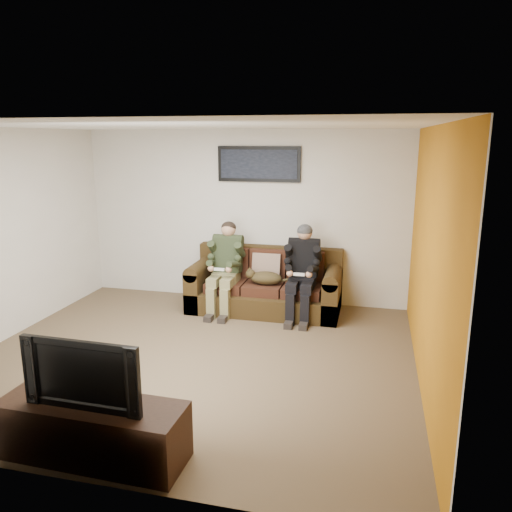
% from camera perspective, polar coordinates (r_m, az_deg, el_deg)
% --- Properties ---
extents(floor, '(5.00, 5.00, 0.00)m').
position_cam_1_polar(floor, '(5.96, -7.01, -11.32)').
color(floor, brown).
rests_on(floor, ground).
extents(ceiling, '(5.00, 5.00, 0.00)m').
position_cam_1_polar(ceiling, '(5.42, -7.81, 14.53)').
color(ceiling, silver).
rests_on(ceiling, ground).
extents(wall_back, '(5.00, 0.00, 5.00)m').
position_cam_1_polar(wall_back, '(7.65, -1.43, 4.50)').
color(wall_back, beige).
rests_on(wall_back, ground).
extents(wall_front, '(5.00, 0.00, 5.00)m').
position_cam_1_polar(wall_front, '(3.61, -20.15, -6.52)').
color(wall_front, beige).
rests_on(wall_front, ground).
extents(wall_right, '(0.00, 4.50, 4.50)m').
position_cam_1_polar(wall_right, '(5.22, 19.20, -0.43)').
color(wall_right, beige).
rests_on(wall_right, ground).
extents(accent_wall_right, '(0.00, 4.50, 4.50)m').
position_cam_1_polar(accent_wall_right, '(5.22, 19.09, -0.42)').
color(accent_wall_right, '#BD7312').
rests_on(accent_wall_right, ground).
extents(sofa, '(2.18, 0.94, 0.89)m').
position_cam_1_polar(sofa, '(7.37, 1.14, -3.55)').
color(sofa, '#362610').
rests_on(sofa, ground).
extents(throw_pillow, '(0.42, 0.20, 0.41)m').
position_cam_1_polar(throw_pillow, '(7.32, 1.22, -1.24)').
color(throw_pillow, '#8D6F5C').
rests_on(throw_pillow, sofa).
extents(throw_blanket, '(0.45, 0.22, 0.08)m').
position_cam_1_polar(throw_blanket, '(7.64, -3.24, 1.35)').
color(throw_blanket, tan).
rests_on(throw_blanket, sofa).
extents(person_left, '(0.51, 0.87, 1.29)m').
position_cam_1_polar(person_left, '(7.23, -3.50, -0.70)').
color(person_left, '#857E53').
rests_on(person_left, sofa).
extents(person_right, '(0.51, 0.86, 1.30)m').
position_cam_1_polar(person_right, '(6.99, 5.33, -1.19)').
color(person_right, black).
rests_on(person_right, sofa).
extents(cat, '(0.66, 0.26, 0.24)m').
position_cam_1_polar(cat, '(7.12, 0.99, -2.48)').
color(cat, '#4F401F').
rests_on(cat, sofa).
extents(framed_poster, '(1.25, 0.05, 0.52)m').
position_cam_1_polar(framed_poster, '(7.48, 0.33, 10.46)').
color(framed_poster, black).
rests_on(framed_poster, wall_back).
extents(tv_stand, '(1.50, 0.52, 0.47)m').
position_cam_1_polar(tv_stand, '(4.35, -18.12, -18.39)').
color(tv_stand, black).
rests_on(tv_stand, ground).
extents(television, '(0.98, 0.15, 0.56)m').
position_cam_1_polar(television, '(4.11, -18.64, -12.26)').
color(television, black).
rests_on(television, tv_stand).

